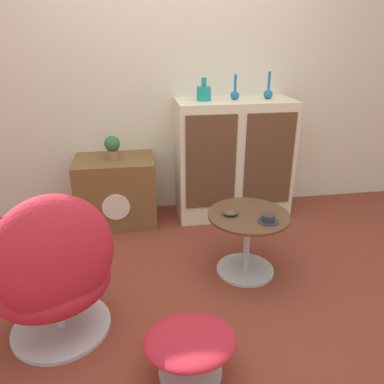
{
  "coord_description": "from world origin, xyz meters",
  "views": [
    {
      "loc": [
        -0.37,
        -1.84,
        1.55
      ],
      "look_at": [
        0.01,
        0.48,
        0.55
      ],
      "focal_mm": 35.0,
      "sensor_mm": 36.0,
      "label": 1
    }
  ],
  "objects": [
    {
      "name": "tv_console",
      "position": [
        -0.54,
        1.22,
        0.29
      ],
      "size": [
        0.66,
        0.48,
        0.58
      ],
      "color": "brown",
      "rests_on": "ground_plane"
    },
    {
      "name": "egg_chair",
      "position": [
        -0.81,
        -0.14,
        0.41
      ],
      "size": [
        0.79,
        0.77,
        0.87
      ],
      "color": "#B7B7BC",
      "rests_on": "ground_plane"
    },
    {
      "name": "coffee_table",
      "position": [
        0.36,
        0.29,
        0.27
      ],
      "size": [
        0.55,
        0.55,
        0.45
      ],
      "color": "#B7B7BC",
      "rests_on": "ground_plane"
    },
    {
      "name": "potted_plant",
      "position": [
        -0.54,
        1.22,
        0.69
      ],
      "size": [
        0.13,
        0.13,
        0.2
      ],
      "color": "#996B4C",
      "rests_on": "tv_console"
    },
    {
      "name": "vase_leftmost",
      "position": [
        0.23,
        1.23,
        1.1
      ],
      "size": [
        0.12,
        0.12,
        0.18
      ],
      "color": "teal",
      "rests_on": "sideboard"
    },
    {
      "name": "vase_inner_right",
      "position": [
        0.78,
        1.23,
        1.09
      ],
      "size": [
        0.08,
        0.08,
        0.22
      ],
      "color": "#196699",
      "rests_on": "sideboard"
    },
    {
      "name": "bowl",
      "position": [
        0.24,
        0.3,
        0.46
      ],
      "size": [
        0.1,
        0.1,
        0.04
      ],
      "color": "#4C3828",
      "rests_on": "coffee_table"
    },
    {
      "name": "vase_inner_left",
      "position": [
        0.49,
        1.23,
        1.09
      ],
      "size": [
        0.07,
        0.07,
        0.2
      ],
      "color": "#196699",
      "rests_on": "sideboard"
    },
    {
      "name": "ground_plane",
      "position": [
        0.0,
        0.0,
        0.0
      ],
      "size": [
        12.0,
        12.0,
        0.0
      ],
      "primitive_type": "plane",
      "color": "brown"
    },
    {
      "name": "teacup",
      "position": [
        0.45,
        0.17,
        0.47
      ],
      "size": [
        0.13,
        0.13,
        0.05
      ],
      "color": "#2D2D33",
      "rests_on": "coffee_table"
    },
    {
      "name": "ottoman",
      "position": [
        -0.16,
        -0.51,
        0.18
      ],
      "size": [
        0.45,
        0.38,
        0.25
      ],
      "color": "#B7B7BC",
      "rests_on": "ground_plane"
    },
    {
      "name": "wall_back",
      "position": [
        0.0,
        1.49,
        1.3
      ],
      "size": [
        6.4,
        0.06,
        2.6
      ],
      "color": "beige",
      "rests_on": "ground_plane"
    },
    {
      "name": "sideboard",
      "position": [
        0.5,
        1.23,
        0.52
      ],
      "size": [
        1.0,
        0.46,
        1.04
      ],
      "color": "beige",
      "rests_on": "ground_plane"
    }
  ]
}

